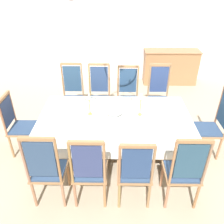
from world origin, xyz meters
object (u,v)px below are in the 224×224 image
(dining_table, at_px, (115,119))
(chair_head_east, at_px, (213,124))
(chair_south_b, at_px, (90,170))
(soup_tureen, at_px, (115,109))
(chair_head_west, at_px, (19,124))
(candlestick_east, at_px, (141,107))
(bowl_near_right, at_px, (126,100))
(sideboard, at_px, (170,67))
(chair_south_d, at_px, (184,170))
(bowl_far_right, at_px, (60,132))
(candlestick_west, at_px, (90,106))
(bowl_far_left, at_px, (179,131))
(bowl_near_left, at_px, (92,100))
(chair_north_b, at_px, (100,94))
(spoon_secondary, at_px, (132,100))
(chair_north_a, at_px, (73,94))
(chair_north_c, at_px, (128,95))
(chair_south_a, at_px, (47,168))
(chair_south_c, at_px, (135,171))
(spoon_primary, at_px, (86,100))
(chair_north_d, at_px, (159,94))

(dining_table, xyz_separation_m, chair_head_east, (1.58, -0.00, -0.09))
(chair_south_b, bearing_deg, soup_tureen, 73.27)
(chair_head_west, relative_size, candlestick_east, 2.83)
(bowl_near_right, relative_size, sideboard, 0.11)
(dining_table, distance_m, chair_south_d, 1.33)
(dining_table, distance_m, bowl_far_right, 0.92)
(soup_tureen, xyz_separation_m, candlestick_east, (0.40, 0.00, 0.04))
(chair_south_b, relative_size, candlestick_west, 2.97)
(candlestick_west, relative_size, bowl_far_left, 2.01)
(chair_south_d, distance_m, bowl_near_left, 1.95)
(chair_north_b, relative_size, bowl_near_right, 7.26)
(candlestick_west, distance_m, candlestick_east, 0.79)
(soup_tureen, xyz_separation_m, spoon_secondary, (0.30, 0.49, -0.10))
(dining_table, height_order, bowl_near_left, bowl_near_left)
(chair_north_a, distance_m, chair_north_c, 1.10)
(chair_south_a, relative_size, chair_north_b, 0.99)
(chair_south_c, bearing_deg, bowl_near_left, 114.26)
(chair_south_a, height_order, chair_south_c, chair_south_a)
(soup_tureen, height_order, spoon_secondary, soup_tureen)
(chair_north_a, distance_m, candlestick_east, 1.63)
(bowl_near_left, bearing_deg, spoon_primary, 167.29)
(chair_south_d, distance_m, candlestick_west, 1.65)
(chair_head_east, relative_size, candlestick_east, 3.12)
(chair_south_d, relative_size, bowl_far_left, 6.15)
(chair_north_b, height_order, bowl_far_left, chair_north_b)
(chair_north_b, height_order, bowl_far_right, chair_north_b)
(bowl_far_right, bearing_deg, chair_south_d, -17.80)
(chair_north_b, bearing_deg, bowl_far_right, 72.95)
(bowl_near_right, relative_size, bowl_far_left, 0.87)
(soup_tureen, bearing_deg, candlestick_west, 180.00)
(bowl_far_left, relative_size, bowl_far_right, 1.33)
(dining_table, bearing_deg, chair_south_c, -75.88)
(candlestick_east, bearing_deg, chair_north_c, 97.88)
(chair_south_d, height_order, chair_north_d, chair_north_d)
(chair_south_c, bearing_deg, chair_south_a, -179.72)
(chair_head_east, bearing_deg, sideboard, 2.01)
(chair_north_b, distance_m, bowl_near_right, 0.76)
(spoon_primary, relative_size, sideboard, 0.12)
(chair_north_d, xyz_separation_m, bowl_far_left, (0.03, -1.46, 0.17))
(chair_north_b, xyz_separation_m, candlestick_west, (-0.08, -1.01, 0.31))
(chair_south_d, bearing_deg, chair_south_c, 179.56)
(chair_north_c, relative_size, chair_head_east, 0.98)
(chair_head_west, xyz_separation_m, candlestick_west, (1.18, 0.00, 0.35))
(chair_south_a, bearing_deg, bowl_far_left, 18.05)
(dining_table, height_order, bowl_far_right, bowl_far_right)
(chair_south_d, bearing_deg, spoon_secondary, 110.82)
(chair_north_d, xyz_separation_m, bowl_near_right, (-0.68, -0.55, 0.17))
(chair_south_a, height_order, bowl_near_right, chair_south_a)
(chair_south_a, xyz_separation_m, chair_north_c, (1.10, 2.02, -0.01))
(chair_south_c, bearing_deg, spoon_primary, 117.50)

